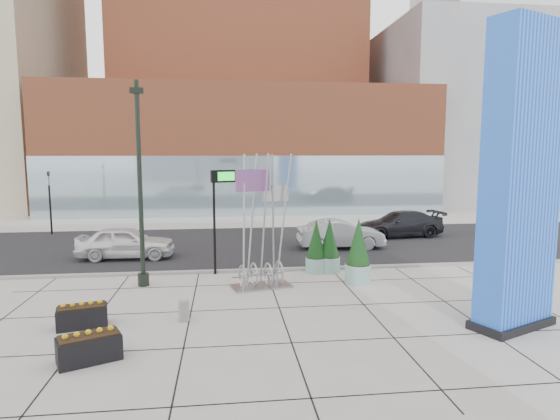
{
  "coord_description": "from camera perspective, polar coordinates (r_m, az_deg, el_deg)",
  "views": [
    {
      "loc": [
        -0.82,
        -16.48,
        5.38
      ],
      "look_at": [
        1.39,
        2.0,
        3.03
      ],
      "focal_mm": 30.0,
      "sensor_mm": 36.0,
      "label": 1
    }
  ],
  "objects": [
    {
      "name": "street_asphalt",
      "position": [
        27.03,
        -4.95,
        -4.29
      ],
      "size": [
        80.0,
        12.0,
        0.02
      ],
      "primitive_type": "cube",
      "color": "black",
      "rests_on": "ground"
    },
    {
      "name": "car_white_west",
      "position": [
        24.79,
        -18.27,
        -3.79
      ],
      "size": [
        4.77,
        1.97,
        1.62
      ],
      "primitive_type": "imported",
      "rotation": [
        0.0,
        0.0,
        1.56
      ],
      "color": "white",
      "rests_on": "ground"
    },
    {
      "name": "concrete_bollard",
      "position": [
        15.52,
        -11.64,
        -11.91
      ],
      "size": [
        0.35,
        0.35,
        0.67
      ],
      "primitive_type": "cylinder",
      "color": "gray",
      "rests_on": "ground"
    },
    {
      "name": "round_planter_west",
      "position": [
        21.03,
        6.04,
        -4.46
      ],
      "size": [
        0.97,
        0.97,
        2.42
      ],
      "color": "#80ACA3",
      "rests_on": "ground"
    },
    {
      "name": "box_planter_south",
      "position": [
        13.44,
        -22.26,
        -15.15
      ],
      "size": [
        1.72,
        1.34,
        0.84
      ],
      "rotation": [
        0.0,
        0.0,
        0.43
      ],
      "color": "black",
      "rests_on": "ground"
    },
    {
      "name": "ground",
      "position": [
        17.35,
        -3.84,
        -10.88
      ],
      "size": [
        160.0,
        160.0,
        0.0
      ],
      "primitive_type": "plane",
      "color": "#9E9991",
      "rests_on": "ground"
    },
    {
      "name": "box_planter_north",
      "position": [
        15.94,
        -22.97,
        -11.71
      ],
      "size": [
        1.59,
        1.06,
        0.8
      ],
      "rotation": [
        0.0,
        0.0,
        0.25
      ],
      "color": "black",
      "rests_on": "ground"
    },
    {
      "name": "building_grey_parking",
      "position": [
        55.52,
        22.47,
        10.4
      ],
      "size": [
        20.0,
        18.0,
        18.0
      ],
      "primitive_type": "cube",
      "color": "slate",
      "rests_on": "ground"
    },
    {
      "name": "car_dark_east",
      "position": [
        30.42,
        14.35,
        -1.69
      ],
      "size": [
        5.72,
        2.78,
        1.6
      ],
      "primitive_type": "imported",
      "rotation": [
        0.0,
        0.0,
        -1.47
      ],
      "color": "black",
      "rests_on": "ground"
    },
    {
      "name": "round_planter_mid",
      "position": [
        20.92,
        4.43,
        -4.59
      ],
      "size": [
        0.94,
        0.94,
        2.35
      ],
      "color": "#80ACA3",
      "rests_on": "ground"
    },
    {
      "name": "public_art_sculpture",
      "position": [
        18.56,
        -2.28,
        -5.21
      ],
      "size": [
        2.54,
        1.67,
        5.31
      ],
      "rotation": [
        0.0,
        0.0,
        0.23
      ],
      "color": "#A1A3A6",
      "rests_on": "ground"
    },
    {
      "name": "blue_pylon",
      "position": [
        15.63,
        27.24,
        2.82
      ],
      "size": [
        2.99,
        2.2,
        9.11
      ],
      "rotation": [
        0.0,
        0.0,
        0.41
      ],
      "color": "#0C35B9",
      "rests_on": "ground"
    },
    {
      "name": "tower_glass_front",
      "position": [
        38.83,
        -4.12,
        2.92
      ],
      "size": [
        34.0,
        0.6,
        5.0
      ],
      "primitive_type": "cube",
      "color": "#8CA5B2",
      "rests_on": "ground"
    },
    {
      "name": "traffic_signal",
      "position": [
        33.55,
        -26.26,
        1.19
      ],
      "size": [
        0.15,
        0.18,
        4.1
      ],
      "color": "black",
      "rests_on": "ground"
    },
    {
      "name": "round_planter_east",
      "position": [
        19.5,
        9.52,
        -5.06
      ],
      "size": [
        1.07,
        1.07,
        2.69
      ],
      "color": "#80ACA3",
      "rests_on": "ground"
    },
    {
      "name": "car_silver_mid",
      "position": [
        26.18,
        7.38,
        -2.97
      ],
      "size": [
        4.8,
        1.73,
        1.57
      ],
      "primitive_type": "imported",
      "rotation": [
        0.0,
        0.0,
        1.56
      ],
      "color": "#95989C",
      "rests_on": "ground"
    },
    {
      "name": "tower_podium",
      "position": [
        43.52,
        -4.46,
        7.33
      ],
      "size": [
        34.0,
        10.0,
        11.0
      ],
      "primitive_type": "cube",
      "color": "#A54F30",
      "rests_on": "ground"
    },
    {
      "name": "overhead_street_sign",
      "position": [
        20.33,
        -5.89,
        3.04
      ],
      "size": [
        2.1,
        0.87,
        4.56
      ],
      "rotation": [
        0.0,
        0.0,
        0.32
      ],
      "color": "black",
      "rests_on": "ground"
    },
    {
      "name": "curb_edge",
      "position": [
        21.17,
        -4.41,
        -7.37
      ],
      "size": [
        80.0,
        0.3,
        0.12
      ],
      "primitive_type": "cube",
      "color": "gray",
      "rests_on": "ground"
    },
    {
      "name": "lamp_post",
      "position": [
        19.2,
        -16.62,
        0.7
      ],
      "size": [
        0.52,
        0.44,
        8.08
      ],
      "rotation": [
        0.0,
        0.0,
        0.06
      ],
      "color": "black",
      "rests_on": "ground"
    }
  ]
}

